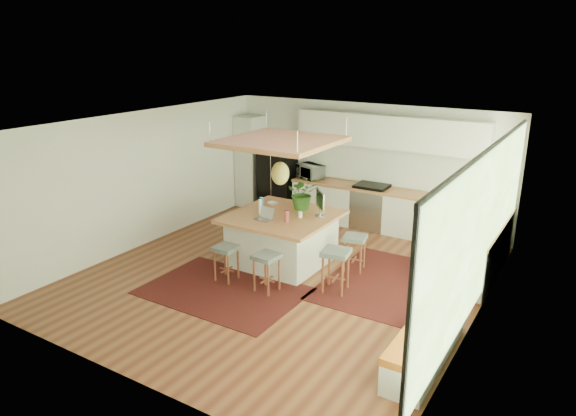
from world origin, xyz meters
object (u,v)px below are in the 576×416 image
Objects in this scene: stool_near_left at (226,261)px; stool_near_right at (267,271)px; microwave at (310,170)px; island_plant at (303,197)px; fridge at (278,173)px; monitor at (320,202)px; island at (282,239)px; stool_left_side at (234,233)px; stool_right_back at (354,252)px; laptop at (263,213)px; stool_right_front at (335,271)px.

stool_near_right is (0.83, 0.02, 0.00)m from stool_near_left.
island_plant reaches higher than microwave.
fridge is 3.20× the size of monitor.
island is 1.26m from stool_near_left.
stool_near_right is at bearing -64.42° from fridge.
stool_left_side is at bearing -179.73° from island.
island_plant reaches higher than stool_left_side.
fridge is at bearing -160.05° from microwave.
fridge is at bearing 124.33° from island.
stool_right_back is 1.78m from laptop.
monitor and island_plant have the same top height.
fridge is 4.11m from stool_near_left.
fridge is 2.50× the size of stool_right_back.
monitor is (0.62, 0.31, 0.72)m from island.
laptop is (-1.54, 0.16, 0.70)m from stool_right_front.
monitor is at bearing -176.28° from stool_right_back.
microwave is at bearing 97.50° from stool_near_left.
stool_right_back is at bearing -6.76° from island_plant.
stool_right_back reaches higher than stool_near_left.
stool_right_front reaches higher than stool_left_side.
stool_near_left is at bearing -58.05° from stool_left_side.
island is 1.36m from stool_right_back.
island reaches higher than stool_left_side.
stool_right_back is (0.88, 1.53, 0.00)m from stool_near_right.
stool_near_right is at bearing -46.12° from laptop.
laptop is at bearing 72.10° from stool_near_left.
stool_near_right is 1.02× the size of island_plant.
stool_near_left is 1.07× the size of microwave.
stool_near_left is at bearing -76.36° from monitor.
monitor reaches higher than stool_right_back.
island reaches higher than stool_right_front.
island is 3.57× the size of monitor.
microwave is (-1.33, 3.81, 0.77)m from stool_near_right.
stool_right_front is (3.19, -3.21, -0.57)m from fridge.
stool_right_back is (1.70, 1.55, 0.00)m from stool_near_left.
island_plant is at bearing 73.92° from island.
microwave reaches higher than stool_right_front.
microwave reaches higher than stool_near_right.
stool_right_back is 1.04× the size of island_plant.
stool_left_side is 1.60m from island_plant.
stool_near_left is (1.40, -3.82, -0.57)m from fridge.
stool_right_front is at bearing -22.22° from island.
island_plant is at bearing -52.54° from fridge.
island is 1.00m from monitor.
stool_right_front is 1.14× the size of island_plant.
stool_left_side is (-2.44, -0.36, 0.00)m from stool_right_back.
monitor is at bearing 55.97° from stool_near_left.
microwave is (-0.76, 3.05, 0.08)m from laptop.
stool_near_left is at bearing -108.53° from island.
stool_near_right is 1.88m from island_plant.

